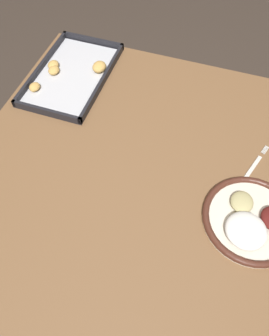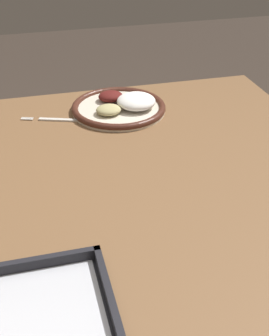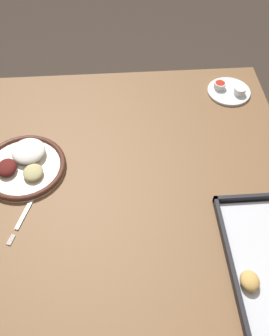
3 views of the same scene
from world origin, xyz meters
TOP-DOWN VIEW (x-y plane):
  - ground_plane at (0.00, 0.00)m, footprint 8.00×8.00m
  - dining_table at (0.00, 0.00)m, footprint 1.11×1.08m
  - dinner_plate at (-0.07, -0.36)m, footprint 0.28×0.28m
  - fork at (0.12, -0.35)m, footprint 0.18×0.07m
  - baking_tray at (0.32, 0.37)m, footprint 0.43×0.27m

SIDE VIEW (x-z plane):
  - ground_plane at x=0.00m, z-range 0.00..0.00m
  - dining_table at x=0.00m, z-range 0.29..1.06m
  - fork at x=0.12m, z-range 0.78..0.78m
  - baking_tray at x=0.32m, z-range 0.77..0.81m
  - dinner_plate at x=-0.07m, z-range 0.77..0.82m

